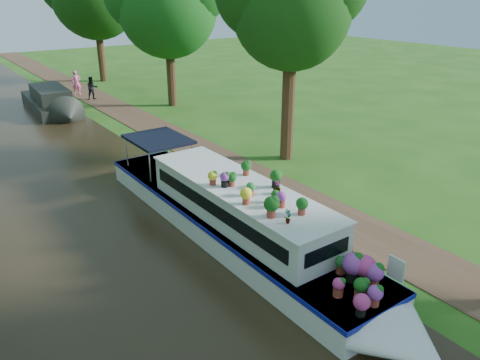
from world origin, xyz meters
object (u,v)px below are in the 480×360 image
at_px(second_boat, 51,102).
at_px(pedestrian_dark, 92,88).
at_px(pedestrian_pink, 76,83).
at_px(plant_boat, 240,217).

bearing_deg(second_boat, pedestrian_dark, 32.13).
height_order(second_boat, pedestrian_pink, pedestrian_pink).
relative_size(plant_boat, second_boat, 1.73).
xyz_separation_m(second_boat, pedestrian_dark, (3.18, 1.74, 0.19)).
bearing_deg(second_boat, pedestrian_pink, 57.50).
height_order(second_boat, pedestrian_dark, pedestrian_dark).
xyz_separation_m(pedestrian_pink, pedestrian_dark, (0.37, -2.14, -0.08)).
distance_m(plant_boat, pedestrian_pink, 23.82).
distance_m(plant_boat, second_boat, 19.79).
relative_size(second_boat, pedestrian_dark, 5.11).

